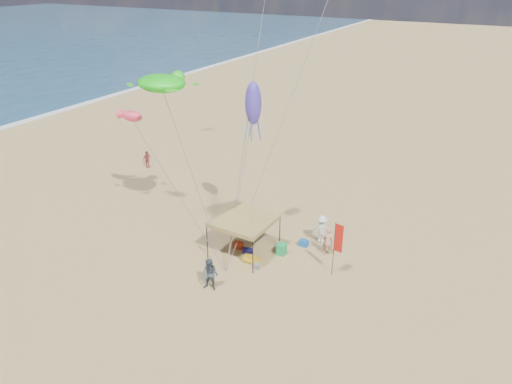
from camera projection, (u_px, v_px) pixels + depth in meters
ground at (229, 279)px, 26.03m from camera, size 280.00×280.00×0.00m
canopy_tent at (244, 205)px, 27.09m from camera, size 6.20×6.20×3.82m
feather_flag at (337, 241)px, 25.42m from camera, size 0.50×0.09×3.26m
cooler_red at (238, 245)px, 28.87m from camera, size 0.54×0.38×0.38m
cooler_blue at (304, 243)px, 29.07m from camera, size 0.54×0.38×0.38m
bag_navy at (248, 250)px, 28.33m from camera, size 0.69×0.54×0.36m
bag_orange at (246, 222)px, 31.50m from camera, size 0.54×0.69×0.36m
chair_green at (281, 249)px, 28.14m from camera, size 0.50×0.50×0.70m
chair_yellow at (237, 227)px, 30.52m from camera, size 0.50×0.50×0.70m
crate_grey at (256, 266)px, 26.93m from camera, size 0.34×0.30×0.28m
beach_cart at (251, 259)px, 27.46m from camera, size 0.90×0.50×0.24m
person_near_a at (328, 241)px, 27.94m from camera, size 0.77×0.72×1.77m
person_near_b at (210, 275)px, 24.83m from camera, size 1.01×0.86×1.84m
person_near_c at (322, 229)px, 29.08m from camera, size 1.30×0.89×1.85m
person_far_a at (147, 159)px, 40.17m from camera, size 0.53×0.92×1.48m
turtle_kite at (162, 83)px, 26.37m from camera, size 3.14×2.65×0.95m
fish_kite at (132, 116)px, 30.87m from camera, size 1.79×1.31×0.72m
squid_kite at (253, 103)px, 27.10m from camera, size 1.05×1.05×2.47m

